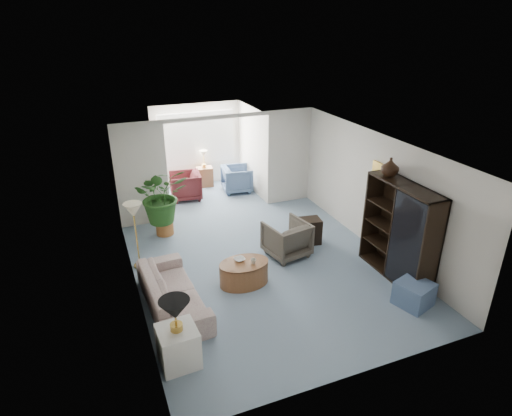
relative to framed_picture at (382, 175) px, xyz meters
name	(u,v)px	position (x,y,z in m)	size (l,w,h in m)	color
floor	(267,269)	(-2.46, 0.10, -1.70)	(6.00, 6.00, 0.00)	#7D93A6
sunroom_floor	(210,196)	(-2.46, 4.20, -1.70)	(2.60, 2.60, 0.00)	#7D93A6
back_pier_left	(142,175)	(-4.36, 3.10, -0.45)	(1.20, 0.12, 2.50)	silver
back_pier_right	(289,157)	(-0.56, 3.10, -0.45)	(1.20, 0.12, 2.50)	silver
back_header	(218,117)	(-2.46, 3.10, 0.75)	(2.60, 0.12, 0.10)	silver
window_pane	(197,138)	(-2.46, 5.28, -0.30)	(2.20, 0.02, 1.50)	white
window_blinds	(197,138)	(-2.46, 5.25, -0.30)	(2.20, 0.02, 1.50)	white
framed_picture	(382,175)	(0.00, 0.00, 0.00)	(0.04, 0.50, 0.40)	beige
sofa	(173,292)	(-4.45, -0.39, -1.39)	(2.14, 0.84, 0.62)	beige
end_table	(178,346)	(-4.65, -1.74, -1.40)	(0.55, 0.55, 0.60)	white
table_lamp	(175,309)	(-4.65, -1.74, -0.75)	(0.44, 0.44, 0.30)	black
floor_lamp	(133,210)	(-4.80, 1.17, -0.45)	(0.36, 0.36, 0.28)	#F5EBC3
coffee_table	(244,273)	(-3.05, -0.17, -1.47)	(0.95, 0.95, 0.45)	brown
coffee_bowl	(240,259)	(-3.10, -0.07, -1.23)	(0.20, 0.20, 0.05)	white
coffee_cup	(253,261)	(-2.90, -0.27, -1.20)	(0.10, 0.10, 0.10)	beige
wingback_chair	(287,239)	(-1.85, 0.49, -1.32)	(0.81, 0.83, 0.76)	#5C5348
side_table_dark	(309,231)	(-1.15, 0.79, -1.41)	(0.48, 0.38, 0.57)	black
entertainment_cabinet	(400,232)	(-0.23, -0.98, -0.76)	(0.45, 1.70, 1.89)	black
cabinet_urn	(390,167)	(-0.23, -0.48, 0.36)	(0.34, 0.34, 0.35)	black
ottoman	(414,294)	(-0.53, -1.89, -1.48)	(0.55, 0.55, 0.44)	slate
plant_pot	(165,228)	(-4.05, 2.40, -1.54)	(0.40, 0.40, 0.32)	#AF6832
house_plant	(162,195)	(-4.05, 2.40, -0.73)	(1.17, 1.02, 1.30)	#24531C
sunroom_chair_blue	(237,179)	(-1.60, 4.30, -1.33)	(0.78, 0.81, 0.73)	slate
sunroom_chair_maroon	(185,186)	(-3.10, 4.30, -1.33)	(0.80, 0.82, 0.75)	#561D1E
sunroom_table	(205,177)	(-2.35, 5.05, -1.41)	(0.47, 0.36, 0.57)	brown
shelf_clutter	(412,234)	(-0.28, -1.35, -0.61)	(0.30, 0.56, 1.06)	#2A2825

